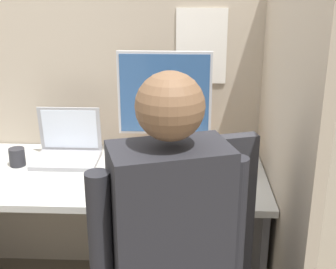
# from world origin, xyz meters

# --- Properties ---
(cubicle_panel_back) EXTENTS (2.10, 0.05, 1.61)m
(cubicle_panel_back) POSITION_xyz_m (0.00, 0.71, 0.81)
(cubicle_panel_back) COLOR tan
(cubicle_panel_back) RESTS_ON ground
(cubicle_panel_right) EXTENTS (0.04, 1.32, 1.61)m
(cubicle_panel_right) POSITION_xyz_m (0.82, 0.27, 0.81)
(cubicle_panel_right) COLOR tan
(cubicle_panel_right) RESTS_ON ground
(desk) EXTENTS (1.60, 0.69, 0.73)m
(desk) POSITION_xyz_m (0.00, 0.34, 0.56)
(desk) COLOR #B7B7B2
(desk) RESTS_ON ground
(paper_box) EXTENTS (0.35, 0.23, 0.06)m
(paper_box) POSITION_xyz_m (0.33, 0.52, 0.76)
(paper_box) COLOR orange
(paper_box) RESTS_ON desk
(monitor) EXTENTS (0.45, 0.22, 0.47)m
(monitor) POSITION_xyz_m (0.33, 0.52, 1.03)
(monitor) COLOR #B2B2B7
(monitor) RESTS_ON paper_box
(laptop) EXTENTS (0.31, 0.24, 0.25)m
(laptop) POSITION_xyz_m (-0.15, 0.48, 0.78)
(laptop) COLOR #99999E
(laptop) RESTS_ON desk
(mouse) EXTENTS (0.07, 0.05, 0.03)m
(mouse) POSITION_xyz_m (0.06, 0.22, 0.75)
(mouse) COLOR gray
(mouse) RESTS_ON desk
(stapler) EXTENTS (0.04, 0.17, 0.04)m
(stapler) POSITION_xyz_m (0.68, 0.39, 0.75)
(stapler) COLOR black
(stapler) RESTS_ON desk
(carrot_toy) EXTENTS (0.04, 0.15, 0.04)m
(carrot_toy) POSITION_xyz_m (0.22, 0.11, 0.75)
(carrot_toy) COLOR orange
(carrot_toy) RESTS_ON desk
(person) EXTENTS (0.46, 0.46, 1.37)m
(person) POSITION_xyz_m (0.38, -0.46, 0.80)
(person) COLOR #282D4C
(person) RESTS_ON ground
(pen_cup) EXTENTS (0.07, 0.07, 0.09)m
(pen_cup) POSITION_xyz_m (-0.37, 0.40, 0.77)
(pen_cup) COLOR #28282D
(pen_cup) RESTS_ON desk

